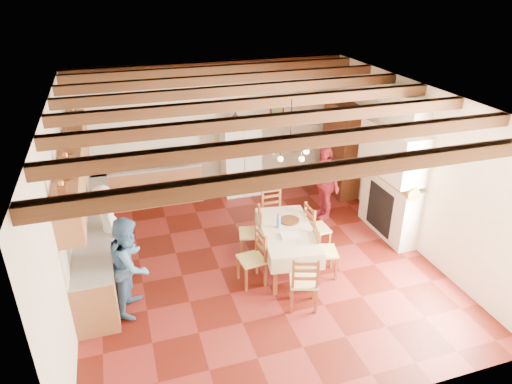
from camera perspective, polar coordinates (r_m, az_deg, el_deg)
floor at (r=8.32m, az=-0.03°, el=-8.78°), size 6.00×6.50×0.02m
ceiling at (r=7.04m, az=-0.03°, el=11.81°), size 6.00×6.50×0.02m
wall_back at (r=10.50m, az=-5.50°, el=7.96°), size 6.00×0.02×3.00m
wall_front at (r=5.04m, az=11.71°, el=-14.74°), size 6.00×0.02×3.00m
wall_left at (r=7.33m, az=-23.08°, el=-2.49°), size 0.02×6.50×3.00m
wall_right at (r=8.87m, az=18.86°, el=3.16°), size 0.02×6.50×3.00m
ceiling_beams at (r=7.07m, az=-0.03°, el=11.02°), size 6.00×6.30×0.16m
lower_cabinets_left at (r=8.72m, az=-19.47°, el=-5.24°), size 0.60×4.30×0.86m
lower_cabinets_back at (r=10.41m, az=-13.22°, el=0.85°), size 2.30×0.60×0.86m
countertop_left at (r=8.51m, az=-19.92°, el=-2.65°), size 0.62×4.30×0.04m
countertop_back at (r=10.23m, az=-13.47°, el=3.13°), size 2.34×0.62×0.04m
backsplash_left at (r=8.39m, az=-22.17°, el=-0.98°), size 0.03×4.30×0.60m
backsplash_back at (r=10.38m, az=-13.81°, el=5.34°), size 2.30×0.03×0.60m
upper_cabinets at (r=8.12m, az=-21.82°, el=3.25°), size 0.35×4.20×0.70m
fireplace at (r=8.90m, az=16.52°, el=2.86°), size 0.56×1.60×2.80m
wall_picture at (r=10.78m, az=2.64°, el=10.48°), size 0.34×0.03×0.42m
refrigerator at (r=10.51m, az=-1.97°, el=4.20°), size 0.84×0.70×1.66m
hutch at (r=10.62m, az=10.59°, el=5.30°), size 0.50×1.17×2.11m
dining_table at (r=7.89m, az=3.93°, el=-5.20°), size 1.12×1.80×0.74m
chandelier at (r=7.19m, az=4.31°, el=5.70°), size 0.47×0.47×0.03m
chair_left_near at (r=7.56m, az=-0.57°, el=-8.29°), size 0.44×0.46×0.96m
chair_left_far at (r=8.26m, az=-0.71°, el=-5.02°), size 0.49×0.50×0.96m
chair_right_near at (r=7.84m, az=8.61°, el=-7.24°), size 0.49×0.50×0.96m
chair_right_far at (r=8.47m, az=7.66°, el=-4.43°), size 0.42×0.44×0.96m
chair_end_near at (r=7.12m, az=6.01°, el=-10.93°), size 0.53×0.52×0.96m
chair_end_far at (r=8.86m, az=2.27°, el=-2.73°), size 0.42×0.40×0.96m
person_man at (r=7.94m, az=-17.81°, el=-4.71°), size 0.54×0.70×1.70m
person_woman_blue at (r=7.13m, az=-15.41°, el=-8.73°), size 0.81×0.91×1.57m
person_woman_red at (r=9.49m, az=8.54°, el=1.20°), size 0.51×0.98×1.60m
microwave at (r=10.22m, az=-10.21°, el=4.37°), size 0.57×0.47×0.27m
fridge_vase at (r=10.17m, az=-2.58°, el=9.20°), size 0.31×0.31×0.27m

